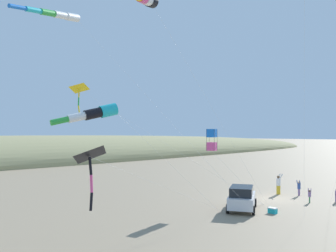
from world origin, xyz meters
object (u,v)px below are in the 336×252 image
person_adult_flyer (278,183)px  kite_box_green_low_center (212,140)px  person_bystander_far (310,195)px  kite_windsock_purple_drifting (94,114)px  kite_delta_striped_overhead (89,156)px  kite_windsock_blue_topmost (57,15)px  parked_car (242,198)px  person_child_grey_jacket (299,187)px  cooler_box (273,210)px  kite_delta_yellow_midlevel (79,89)px

person_adult_flyer → kite_box_green_low_center: kite_box_green_low_center is taller
person_bystander_far → kite_windsock_purple_drifting: bearing=-102.7°
kite_delta_striped_overhead → kite_windsock_blue_topmost: 11.14m
parked_car → person_bystander_far: parked_car is taller
kite_delta_striped_overhead → kite_windsock_blue_topmost: kite_windsock_blue_topmost is taller
parked_car → person_child_grey_jacket: parked_car is taller
parked_car → person_child_grey_jacket: 9.10m
kite_windsock_purple_drifting → kite_windsock_blue_topmost: kite_windsock_blue_topmost is taller
person_child_grey_jacket → kite_box_green_low_center: size_ratio=0.24×
kite_box_green_low_center → kite_windsock_blue_topmost: (-3.31, -11.95, 8.29)m
person_child_grey_jacket → person_bystander_far: 3.36m
cooler_box → person_adult_flyer: person_adult_flyer is taller
person_bystander_far → parked_car: bearing=-110.9°
person_adult_flyer → person_bystander_far: person_adult_flyer is taller
kite_windsock_purple_drifting → kite_windsock_blue_topmost: 7.85m
parked_car → kite_box_green_low_center: size_ratio=0.74×
kite_delta_yellow_midlevel → kite_box_green_low_center: kite_delta_yellow_midlevel is taller
cooler_box → person_bystander_far: person_bystander_far is taller
person_bystander_far → kite_box_green_low_center: kite_box_green_low_center is taller
parked_car → person_adult_flyer: bearing=99.3°
person_adult_flyer → kite_delta_striped_overhead: 22.75m
kite_windsock_purple_drifting → kite_windsock_blue_topmost: size_ratio=0.88×
parked_car → kite_delta_striped_overhead: kite_delta_striped_overhead is taller
person_adult_flyer → kite_delta_striped_overhead: size_ratio=0.15×
person_child_grey_jacket → kite_windsock_blue_topmost: bearing=-106.4°
person_child_grey_jacket → kite_windsock_blue_topmost: size_ratio=0.10×
parked_car → kite_delta_yellow_midlevel: size_ratio=0.38×
person_bystander_far → kite_delta_striped_overhead: size_ratio=0.09×
cooler_box → kite_windsock_purple_drifting: (-3.93, -12.83, 6.83)m
person_child_grey_jacket → kite_box_green_low_center: kite_box_green_low_center is taller
kite_box_green_low_center → kite_windsock_purple_drifting: bearing=-85.6°
kite_box_green_low_center → kite_windsock_blue_topmost: 14.92m
parked_car → kite_delta_yellow_midlevel: bearing=-135.0°
person_bystander_far → kite_box_green_low_center: (-5.11, -6.84, 4.73)m
cooler_box → person_child_grey_jacket: 8.61m
person_child_grey_jacket → kite_windsock_purple_drifting: (-2.08, -21.22, 6.24)m
cooler_box → kite_windsock_purple_drifting: bearing=-107.0°
person_adult_flyer → person_bystander_far: (3.84, -1.90, -0.43)m
kite_windsock_purple_drifting → parked_car: bearing=81.9°
parked_car → person_bystander_far: (2.47, 6.49, -0.30)m
cooler_box → person_bystander_far: (0.28, 5.79, 0.44)m
kite_delta_yellow_midlevel → parked_car: bearing=45.0°
person_bystander_far → kite_box_green_low_center: bearing=-126.8°
person_adult_flyer → kite_windsock_blue_topmost: bearing=-102.5°
cooler_box → kite_box_green_low_center: kite_box_green_low_center is taller
person_bystander_far → kite_windsock_blue_topmost: bearing=-114.1°
cooler_box → kite_delta_yellow_midlevel: kite_delta_yellow_midlevel is taller
kite_delta_yellow_midlevel → kite_box_green_low_center: size_ratio=1.98×
parked_car → person_adult_flyer: 8.50m
person_adult_flyer → kite_box_green_low_center: bearing=-98.2°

